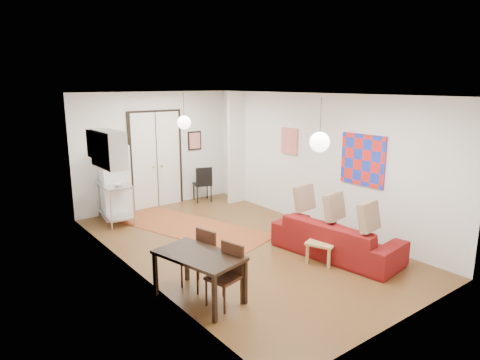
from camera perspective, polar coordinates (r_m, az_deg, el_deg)
floor at (r=8.48m, az=-0.18°, el=-8.66°), size 7.00×7.00×0.00m
ceiling at (r=7.90m, az=-0.20°, el=11.32°), size 4.20×7.00×0.02m
wall_back at (r=11.02m, az=-11.25°, el=3.93°), size 4.20×0.02×2.90m
wall_front at (r=5.76m, az=21.35°, el=-4.81°), size 4.20×0.02×2.90m
wall_left at (r=7.04m, az=-13.98°, el=-1.19°), size 0.02×7.00×2.90m
wall_right at (r=9.46m, az=10.03°, el=2.54°), size 0.02×7.00×2.90m
double_doors at (r=11.02m, az=-11.09°, el=2.62°), size 1.44×0.06×2.50m
stub_partition at (r=11.17m, az=-0.50°, el=4.29°), size 0.50×0.10×2.90m
wall_cabinet at (r=8.39m, az=-17.12°, el=3.98°), size 0.35×1.00×0.70m
painting_popart at (r=8.62m, az=16.06°, el=2.59°), size 0.05×1.00×1.00m
painting_abstract at (r=9.94m, az=6.62°, el=5.18°), size 0.05×0.50×0.60m
poster_back at (r=11.52m, az=-6.06°, el=5.24°), size 0.40×0.03×0.50m
print_left at (r=8.80m, az=-19.20°, el=4.56°), size 0.03×0.44×0.54m
pendant_back at (r=9.60m, az=-7.47°, el=7.61°), size 0.30×0.30×0.80m
pendant_front at (r=6.47m, az=10.58°, el=5.00°), size 0.30×0.30×0.80m
kilim_rug at (r=9.53m, az=-6.63°, el=-6.27°), size 2.44×3.92×0.01m
sofa at (r=8.07m, az=12.71°, el=-7.53°), size 1.24×2.46×0.69m
coffee_table at (r=7.92m, az=11.37°, el=-7.92°), size 1.00×0.79×0.39m
potted_plant at (r=7.91m, az=11.94°, el=-6.11°), size 0.41×0.43×0.38m
kitchen_counter at (r=10.12m, az=-16.34°, el=-2.20°), size 0.69×1.21×0.89m
bowl at (r=9.77m, az=-15.83°, el=-0.61°), size 0.23×0.23×0.05m
soap_bottle at (r=10.24m, az=-17.25°, el=0.29°), size 0.09×0.09×0.19m
fridge at (r=10.34m, az=-16.32°, el=-0.23°), size 0.69×0.69×1.73m
dining_table at (r=6.28m, az=-5.50°, el=-10.44°), size 1.01×1.42×0.71m
dining_chair_near at (r=6.77m, az=-6.08°, el=-9.84°), size 0.50×0.64×0.88m
dining_chair_far at (r=6.23m, az=-2.65°, el=-11.87°), size 0.50×0.64×0.88m
black_side_chair at (r=11.51m, az=-5.31°, el=-0.03°), size 0.54×0.55×0.95m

